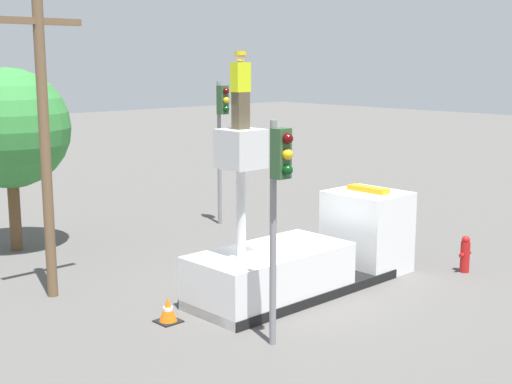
{
  "coord_description": "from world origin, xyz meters",
  "views": [
    {
      "loc": [
        -12.69,
        -12.04,
        5.87
      ],
      "look_at": [
        -2.3,
        -1.0,
        3.05
      ],
      "focal_mm": 50.0,
      "sensor_mm": 36.0,
      "label": 1
    }
  ],
  "objects_px": {
    "bucket_truck": "(310,256)",
    "tree_left_bg": "(9,129)",
    "worker": "(241,90)",
    "traffic_cone_rear": "(168,310)",
    "traffic_light_pole": "(278,189)",
    "utility_pole": "(45,138)",
    "fire_hydrant": "(465,254)",
    "traffic_light_across": "(222,124)"
  },
  "relations": [
    {
      "from": "bucket_truck",
      "to": "tree_left_bg",
      "type": "xyz_separation_m",
      "value": [
        -3.89,
        8.88,
        2.94
      ]
    },
    {
      "from": "bucket_truck",
      "to": "tree_left_bg",
      "type": "relative_size",
      "value": 1.2
    },
    {
      "from": "worker",
      "to": "tree_left_bg",
      "type": "bearing_deg",
      "value": 99.49
    },
    {
      "from": "traffic_cone_rear",
      "to": "tree_left_bg",
      "type": "xyz_separation_m",
      "value": [
        0.28,
        8.34,
        3.54
      ]
    },
    {
      "from": "worker",
      "to": "traffic_light_pole",
      "type": "relative_size",
      "value": 0.37
    },
    {
      "from": "traffic_cone_rear",
      "to": "utility_pole",
      "type": "relative_size",
      "value": 0.08
    },
    {
      "from": "worker",
      "to": "traffic_light_pole",
      "type": "distance_m",
      "value": 2.99
    },
    {
      "from": "utility_pole",
      "to": "traffic_light_pole",
      "type": "bearing_deg",
      "value": -73.18
    },
    {
      "from": "fire_hydrant",
      "to": "utility_pole",
      "type": "distance_m",
      "value": 11.71
    },
    {
      "from": "traffic_light_across",
      "to": "fire_hydrant",
      "type": "xyz_separation_m",
      "value": [
        1.11,
        -9.14,
        -3.13
      ]
    },
    {
      "from": "tree_left_bg",
      "to": "worker",
      "type": "bearing_deg",
      "value": -80.51
    },
    {
      "from": "fire_hydrant",
      "to": "traffic_cone_rear",
      "type": "relative_size",
      "value": 1.81
    },
    {
      "from": "traffic_light_across",
      "to": "traffic_cone_rear",
      "type": "relative_size",
      "value": 8.85
    },
    {
      "from": "traffic_cone_rear",
      "to": "utility_pole",
      "type": "xyz_separation_m",
      "value": [
        -1.03,
        3.48,
        3.73
      ]
    },
    {
      "from": "bucket_truck",
      "to": "utility_pole",
      "type": "xyz_separation_m",
      "value": [
        -5.2,
        4.01,
        3.13
      ]
    },
    {
      "from": "bucket_truck",
      "to": "traffic_light_pole",
      "type": "relative_size",
      "value": 1.44
    },
    {
      "from": "traffic_light_across",
      "to": "traffic_cone_rear",
      "type": "height_order",
      "value": "traffic_light_across"
    },
    {
      "from": "traffic_cone_rear",
      "to": "bucket_truck",
      "type": "bearing_deg",
      "value": -7.32
    },
    {
      "from": "traffic_light_across",
      "to": "tree_left_bg",
      "type": "distance_m",
      "value": 7.21
    },
    {
      "from": "bucket_truck",
      "to": "fire_hydrant",
      "type": "xyz_separation_m",
      "value": [
        4.21,
        -2.03,
        -0.35
      ]
    },
    {
      "from": "fire_hydrant",
      "to": "tree_left_bg",
      "type": "height_order",
      "value": "tree_left_bg"
    },
    {
      "from": "utility_pole",
      "to": "bucket_truck",
      "type": "bearing_deg",
      "value": -37.67
    },
    {
      "from": "bucket_truck",
      "to": "traffic_light_across",
      "type": "relative_size",
      "value": 1.32
    },
    {
      "from": "traffic_light_pole",
      "to": "traffic_light_across",
      "type": "xyz_separation_m",
      "value": [
        6.44,
        9.26,
        0.3
      ]
    },
    {
      "from": "bucket_truck",
      "to": "fire_hydrant",
      "type": "bearing_deg",
      "value": -25.73
    },
    {
      "from": "tree_left_bg",
      "to": "traffic_light_pole",
      "type": "bearing_deg",
      "value": -87.14
    },
    {
      "from": "fire_hydrant",
      "to": "bucket_truck",
      "type": "bearing_deg",
      "value": 154.27
    },
    {
      "from": "bucket_truck",
      "to": "worker",
      "type": "xyz_separation_m",
      "value": [
        -2.4,
        0.0,
        4.33
      ]
    },
    {
      "from": "traffic_light_pole",
      "to": "traffic_cone_rear",
      "type": "xyz_separation_m",
      "value": [
        -0.83,
        2.69,
        -3.06
      ]
    },
    {
      "from": "traffic_cone_rear",
      "to": "utility_pole",
      "type": "distance_m",
      "value": 5.2
    },
    {
      "from": "traffic_light_pole",
      "to": "tree_left_bg",
      "type": "bearing_deg",
      "value": 92.86
    },
    {
      "from": "traffic_light_across",
      "to": "tree_left_bg",
      "type": "bearing_deg",
      "value": 165.81
    },
    {
      "from": "bucket_truck",
      "to": "utility_pole",
      "type": "bearing_deg",
      "value": 142.33
    },
    {
      "from": "traffic_light_pole",
      "to": "traffic_light_across",
      "type": "relative_size",
      "value": 0.91
    },
    {
      "from": "fire_hydrant",
      "to": "utility_pole",
      "type": "height_order",
      "value": "utility_pole"
    },
    {
      "from": "traffic_light_across",
      "to": "bucket_truck",
      "type": "bearing_deg",
      "value": -113.57
    },
    {
      "from": "traffic_cone_rear",
      "to": "tree_left_bg",
      "type": "height_order",
      "value": "tree_left_bg"
    },
    {
      "from": "worker",
      "to": "fire_hydrant",
      "type": "bearing_deg",
      "value": -17.05
    },
    {
      "from": "tree_left_bg",
      "to": "traffic_light_across",
      "type": "bearing_deg",
      "value": -14.19
    },
    {
      "from": "worker",
      "to": "traffic_light_across",
      "type": "relative_size",
      "value": 0.34
    },
    {
      "from": "traffic_light_across",
      "to": "tree_left_bg",
      "type": "height_order",
      "value": "tree_left_bg"
    },
    {
      "from": "traffic_light_pole",
      "to": "traffic_light_across",
      "type": "bearing_deg",
      "value": 55.2
    }
  ]
}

